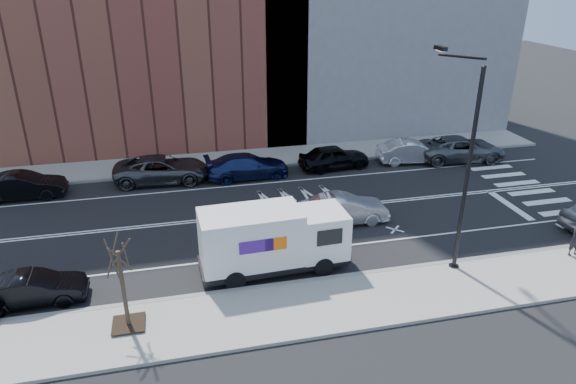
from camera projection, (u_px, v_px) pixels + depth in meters
name	position (u px, v px, depth m)	size (l,w,h in m)	color
ground	(269.00, 214.00, 28.20)	(120.00, 120.00, 0.00)	black
sidewalk_near	(312.00, 307.00, 20.33)	(44.00, 3.60, 0.15)	gray
sidewalk_far	(245.00, 159.00, 36.02)	(44.00, 3.60, 0.15)	gray
curb_near	(300.00, 282.00, 21.93)	(44.00, 0.25, 0.17)	gray
curb_far	(249.00, 168.00, 34.41)	(44.00, 0.25, 0.17)	gray
crosswalk	(524.00, 188.00, 31.52)	(3.00, 14.00, 0.01)	white
road_markings	(269.00, 214.00, 28.20)	(40.00, 8.60, 0.01)	white
streetlight	(463.00, 159.00, 21.45)	(0.44, 4.02, 9.34)	black
street_tree	(124.00, 296.00, 18.68)	(1.20, 1.20, 3.75)	black
fedex_van	(272.00, 239.00, 22.39)	(6.64, 2.55, 2.99)	black
far_parked_b	(23.00, 186.00, 29.84)	(1.63, 4.67, 1.54)	black
far_parked_c	(162.00, 169.00, 32.14)	(2.72, 5.91, 1.64)	#424448
far_parked_d	(247.00, 166.00, 32.78)	(2.17, 5.34, 1.55)	navy
far_parked_e	(334.00, 157.00, 34.25)	(1.89, 4.71, 1.60)	black
far_parked_f	(412.00, 152.00, 35.30)	(1.66, 4.76, 1.57)	silver
far_parked_g	(461.00, 149.00, 35.68)	(2.78, 6.03, 1.68)	#55585D
driving_sedan	(344.00, 209.00, 26.96)	(1.62, 4.66, 1.53)	silver
near_parked_rear_a	(34.00, 289.00, 20.48)	(1.40, 4.01, 1.32)	black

